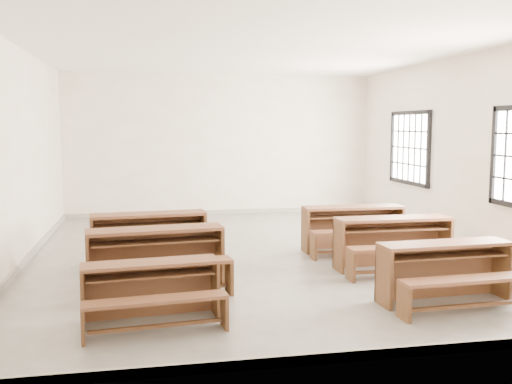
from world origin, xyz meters
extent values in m
plane|color=gray|center=(0.00, 0.00, 0.00)|extent=(8.50, 8.50, 0.00)
cube|color=white|center=(0.00, 0.00, 3.18)|extent=(7.00, 8.50, 0.05)
cube|color=white|center=(0.00, 4.22, 1.60)|extent=(7.00, 0.05, 3.20)
cube|color=white|center=(0.00, -4.22, 1.60)|extent=(7.00, 0.05, 3.20)
cube|color=white|center=(-3.48, 0.00, 1.60)|extent=(0.05, 8.50, 3.20)
cube|color=white|center=(3.48, 0.00, 1.60)|extent=(0.05, 8.50, 3.20)
cube|color=#9A978C|center=(0.00, 4.23, 0.05)|extent=(7.00, 0.04, 0.10)
cube|color=#9A978C|center=(0.00, -4.23, 0.05)|extent=(7.00, 0.04, 0.10)
cube|color=#9A978C|center=(-3.48, 0.00, 0.05)|extent=(0.04, 8.50, 0.10)
cube|color=#9A978C|center=(3.48, 0.00, 0.05)|extent=(0.04, 8.50, 0.10)
cube|color=black|center=(3.45, -1.01, 1.60)|extent=(0.06, 0.08, 1.46)
cube|color=white|center=(3.47, 1.80, 1.60)|extent=(0.02, 1.50, 1.30)
cube|color=black|center=(3.45, 1.80, 2.29)|extent=(0.06, 1.62, 0.08)
cube|color=black|center=(3.45, 1.80, 0.91)|extent=(0.06, 1.62, 0.08)
cube|color=black|center=(3.45, 1.01, 1.60)|extent=(0.06, 0.08, 1.46)
cube|color=black|center=(3.45, 2.59, 1.60)|extent=(0.06, 0.08, 1.46)
cube|color=brown|center=(-1.67, -2.84, 0.62)|extent=(1.44, 0.49, 0.04)
cube|color=brown|center=(-1.69, -2.68, 0.30)|extent=(1.41, 0.18, 0.60)
cube|color=brown|center=(-2.35, -2.91, 0.30)|extent=(0.07, 0.35, 0.60)
cube|color=brown|center=(-0.99, -2.77, 0.30)|extent=(0.07, 0.35, 0.60)
cube|color=brown|center=(-1.67, -2.86, 0.49)|extent=(1.32, 0.39, 0.02)
cube|color=brown|center=(-1.63, -3.27, 0.35)|extent=(1.43, 0.39, 0.04)
cube|color=brown|center=(-2.31, -3.34, 0.17)|extent=(0.06, 0.25, 0.33)
cube|color=brown|center=(-0.94, -3.20, 0.17)|extent=(0.06, 0.25, 0.33)
cube|color=brown|center=(-1.63, -3.27, 0.09)|extent=(1.30, 0.17, 0.04)
cube|color=brown|center=(-1.60, -1.59, 0.74)|extent=(1.73, 0.60, 0.04)
cube|color=brown|center=(-1.62, -1.40, 0.36)|extent=(1.69, 0.22, 0.72)
cube|color=brown|center=(-2.42, -1.67, 0.36)|extent=(0.09, 0.43, 0.72)
cube|color=brown|center=(-0.78, -1.50, 0.36)|extent=(0.09, 0.43, 0.72)
cube|color=brown|center=(-1.60, -1.61, 0.59)|extent=(1.59, 0.48, 0.02)
cube|color=brown|center=(-1.54, -2.10, 0.42)|extent=(1.72, 0.47, 0.04)
cube|color=brown|center=(-2.37, -2.19, 0.20)|extent=(0.07, 0.30, 0.40)
cube|color=brown|center=(-0.72, -2.02, 0.20)|extent=(0.07, 0.30, 0.40)
cube|color=brown|center=(-1.54, -2.10, 0.11)|extent=(1.56, 0.21, 0.04)
cube|color=brown|center=(-1.67, -0.27, 0.73)|extent=(1.71, 0.56, 0.04)
cube|color=brown|center=(-1.69, -0.08, 0.36)|extent=(1.68, 0.19, 0.71)
cube|color=brown|center=(-2.49, -0.34, 0.36)|extent=(0.08, 0.42, 0.71)
cube|color=brown|center=(-0.86, -0.20, 0.36)|extent=(0.08, 0.42, 0.71)
cube|color=brown|center=(-1.67, -0.29, 0.59)|extent=(1.57, 0.45, 0.02)
cube|color=brown|center=(-1.63, -0.78, 0.42)|extent=(1.70, 0.44, 0.04)
cube|color=brown|center=(-2.44, -0.85, 0.20)|extent=(0.07, 0.30, 0.40)
cube|color=brown|center=(-0.81, -0.71, 0.20)|extent=(0.07, 0.30, 0.40)
cube|color=brown|center=(-1.63, -0.78, 0.10)|extent=(1.55, 0.19, 0.04)
cube|color=brown|center=(1.68, -2.81, 0.68)|extent=(1.57, 0.46, 0.04)
cube|color=brown|center=(1.67, -2.64, 0.33)|extent=(1.56, 0.11, 0.66)
cube|color=brown|center=(0.92, -2.85, 0.33)|extent=(0.06, 0.39, 0.66)
cube|color=brown|center=(2.44, -2.78, 0.33)|extent=(0.06, 0.39, 0.66)
cube|color=brown|center=(1.68, -2.83, 0.55)|extent=(1.45, 0.36, 0.02)
cube|color=brown|center=(1.70, -3.29, 0.39)|extent=(1.57, 0.34, 0.04)
cube|color=brown|center=(0.94, -3.33, 0.19)|extent=(0.05, 0.27, 0.37)
cube|color=brown|center=(1.70, -3.29, 0.10)|extent=(1.44, 0.11, 0.04)
cube|color=brown|center=(1.75, -1.26, 0.72)|extent=(1.66, 0.43, 0.04)
cube|color=brown|center=(1.75, -1.08, 0.35)|extent=(1.66, 0.06, 0.70)
cube|color=brown|center=(0.94, -1.26, 0.35)|extent=(0.05, 0.41, 0.70)
cube|color=brown|center=(2.55, -1.27, 0.35)|extent=(0.05, 0.41, 0.70)
cube|color=brown|center=(1.74, -1.28, 0.58)|extent=(1.53, 0.32, 0.02)
cube|color=brown|center=(1.74, -1.77, 0.41)|extent=(1.66, 0.31, 0.04)
cube|color=brown|center=(0.93, -1.76, 0.20)|extent=(0.04, 0.29, 0.39)
cube|color=brown|center=(2.55, -1.78, 0.20)|extent=(0.04, 0.29, 0.39)
cube|color=brown|center=(1.74, -1.77, 0.10)|extent=(1.53, 0.07, 0.04)
cube|color=brown|center=(1.61, -0.01, 0.71)|extent=(1.64, 0.45, 0.04)
cube|color=brown|center=(1.61, 0.17, 0.35)|extent=(1.63, 0.08, 0.69)
cube|color=brown|center=(0.81, 0.00, 0.35)|extent=(0.05, 0.41, 0.69)
cube|color=brown|center=(2.40, -0.03, 0.35)|extent=(0.05, 0.41, 0.69)
cube|color=brown|center=(1.61, -0.04, 0.57)|extent=(1.52, 0.34, 0.02)
cube|color=brown|center=(1.60, -0.51, 0.41)|extent=(1.64, 0.32, 0.04)
cube|color=brown|center=(0.80, -0.50, 0.19)|extent=(0.05, 0.29, 0.39)
cube|color=brown|center=(2.39, -0.53, 0.19)|extent=(0.05, 0.29, 0.39)
cube|color=brown|center=(1.60, -0.51, 0.10)|extent=(1.51, 0.09, 0.04)
camera|label=1|loc=(-1.69, -8.74, 2.04)|focal=40.00mm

